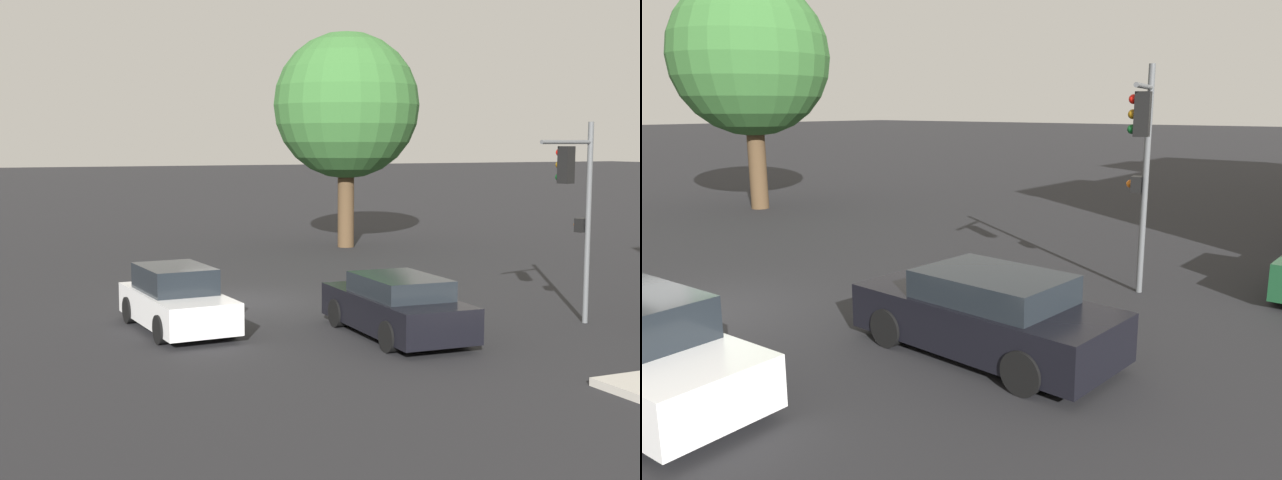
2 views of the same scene
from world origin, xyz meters
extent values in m
plane|color=black|center=(0.00, 0.00, 0.00)|extent=(300.00, 300.00, 0.00)
cylinder|color=#4C3823|center=(-10.90, 8.83, 1.89)|extent=(0.71, 0.71, 3.78)
sphere|color=#33662D|center=(-10.90, 8.83, 6.14)|extent=(6.29, 6.29, 6.29)
cylinder|color=#515456|center=(6.49, 7.15, 2.53)|extent=(0.14, 0.14, 5.05)
cylinder|color=#515456|center=(6.73, 6.21, 4.55)|extent=(0.57, 1.90, 0.10)
cube|color=black|center=(6.73, 6.21, 4.00)|extent=(0.36, 0.36, 0.90)
sphere|color=red|center=(6.54, 6.16, 4.30)|extent=(0.20, 0.20, 0.20)
sphere|color=#99660F|center=(6.54, 6.16, 4.00)|extent=(0.20, 0.20, 0.20)
sphere|color=#0F511E|center=(6.54, 6.16, 3.70)|extent=(0.20, 0.20, 0.20)
cube|color=black|center=(6.32, 7.10, 2.47)|extent=(0.30, 0.39, 0.35)
sphere|color=orange|center=(6.18, 7.07, 2.47)|extent=(0.18, 0.18, 0.18)
cube|color=black|center=(5.88, 2.02, 0.59)|extent=(4.76, 2.07, 0.80)
cube|color=black|center=(6.07, 2.02, 1.22)|extent=(2.50, 1.76, 0.47)
cylinder|color=black|center=(4.39, 1.20, 0.35)|extent=(0.71, 0.25, 0.70)
cylinder|color=black|center=(4.47, 2.97, 0.35)|extent=(0.71, 0.25, 0.70)
cylinder|color=black|center=(7.30, 1.08, 0.35)|extent=(0.71, 0.25, 0.70)
cylinder|color=black|center=(7.37, 2.85, 0.35)|extent=(0.71, 0.25, 0.70)
cylinder|color=black|center=(4.40, -1.61, 0.34)|extent=(0.68, 0.25, 0.67)
cylinder|color=black|center=(1.73, -1.74, 0.34)|extent=(0.68, 0.25, 0.67)
cylinder|color=black|center=(9.15, 8.34, 0.33)|extent=(0.22, 0.66, 0.66)
camera|label=1|loc=(23.98, -8.06, 4.53)|focal=50.00mm
camera|label=2|loc=(11.89, -6.11, 4.13)|focal=35.00mm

